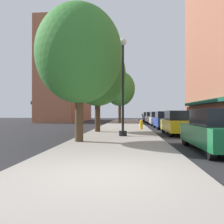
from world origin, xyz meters
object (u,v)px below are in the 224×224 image
Objects in this scene: fire_hydrant at (141,124)px; car_green at (217,131)px; tree_near at (120,89)px; car_yellow at (178,123)px; car_white at (152,118)px; parking_meter_near at (142,118)px; car_black at (148,117)px; car_blue at (165,120)px; car_silver at (157,119)px; tree_far at (98,74)px; tree_mid at (79,54)px; lamppost at (123,85)px.

fire_hydrant is 0.18× the size of car_green.
fire_hydrant is at bearing -79.37° from tree_near.
car_white is (0.00, 18.63, 0.00)m from car_yellow.
parking_meter_near is 8.70m from tree_near.
car_yellow is 25.33m from car_black.
car_blue is 5.86m from car_silver.
car_yellow is (5.72, -0.77, -3.61)m from tree_far.
car_blue is at bearing -55.86° from parking_meter_near.
tree_near is 23.85m from car_green.
parking_meter_near is 0.30× the size of car_green.
car_green and car_silver have the same top height.
tree_near is at bearing 104.46° from car_yellow.
tree_near reaches higher than car_blue.
tree_far is at bearing -137.10° from car_blue.
parking_meter_near is 0.20× the size of tree_mid.
tree_far reaches higher than tree_mid.
lamppost is 7.47× the size of fire_hydrant.
car_green is 32.27m from car_black.
tree_near reaches higher than car_black.
tree_near reaches higher than parking_meter_near.
tree_near is at bearing 110.84° from parking_meter_near.
tree_near reaches higher than car_yellow.
car_blue is at bearing 90.81° from car_green.
car_white is (5.80, 23.74, -3.55)m from tree_mid.
tree_far is 10.25m from car_green.
car_blue is (1.95, -2.88, -0.14)m from parking_meter_near.
car_blue is (3.75, 8.28, -2.39)m from lamppost.
tree_far is at bearing 127.41° from car_green.
tree_mid is 18.27m from car_silver.
tree_far is at bearing -140.54° from fire_hydrant.
car_silver is 1.00× the size of car_white.
fire_hydrant is at bearing -133.38° from car_blue.
car_yellow is 1.00× the size of car_white.
lamppost is 1.37× the size of car_silver.
lamppost is at bearing -87.06° from tree_near.
tree_mid is 24.70m from car_white.
tree_far reaches higher than car_green.
tree_far is at bearing 122.73° from lamppost.
car_black is at bearing 63.09° from tree_near.
car_green is 1.00× the size of car_silver.
tree_mid is at bearing -111.72° from fire_hydrant.
car_white is at bearing 90.81° from car_green.
fire_hydrant is at bearing 68.28° from tree_mid.
parking_meter_near is 0.30× the size of car_yellow.
car_green is 6.94m from car_yellow.
car_yellow reaches higher than fire_hydrant.
car_blue is (5.72, 5.21, -3.61)m from tree_far.
tree_mid is 1.55× the size of car_blue.
lamppost is 4.50× the size of parking_meter_near.
fire_hydrant is 0.18× the size of car_yellow.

